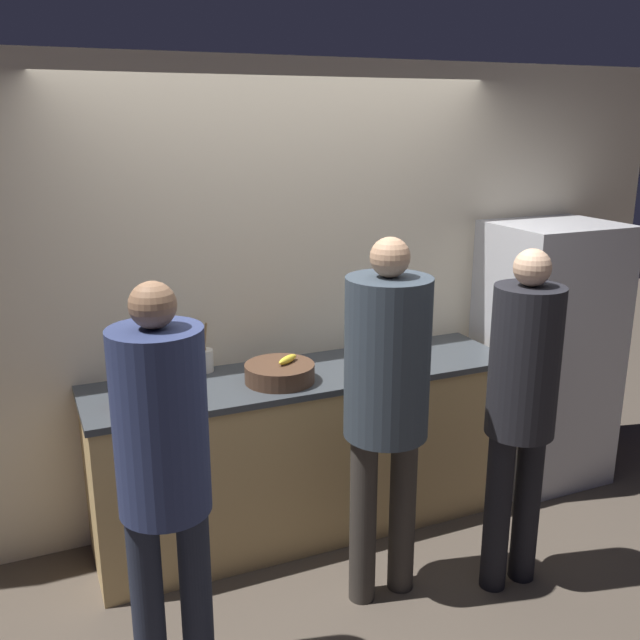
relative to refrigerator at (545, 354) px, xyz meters
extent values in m
plane|color=#4C4238|center=(-1.64, -0.33, -0.84)|extent=(14.00, 14.00, 0.00)
cube|color=beige|center=(-1.64, 0.34, 0.46)|extent=(5.20, 0.06, 2.60)
cube|color=tan|center=(-1.64, 0.03, -0.38)|extent=(2.35, 0.62, 0.91)
cube|color=#383D42|center=(-1.64, 0.03, 0.09)|extent=(2.38, 0.65, 0.03)
cube|color=#B7B7BC|center=(0.00, 0.00, 0.00)|extent=(0.74, 0.64, 1.67)
cylinder|color=#99999E|center=(-0.22, -0.34, 0.08)|extent=(0.02, 0.02, 0.59)
cylinder|color=#232838|center=(-2.70, -0.89, -0.42)|extent=(0.13, 0.13, 0.83)
cylinder|color=#232838|center=(-2.50, -0.89, -0.42)|extent=(0.13, 0.13, 0.83)
cylinder|color=navy|center=(-2.60, -0.89, 0.36)|extent=(0.35, 0.35, 0.73)
sphere|color=#936B4C|center=(-2.60, -0.89, 0.81)|extent=(0.17, 0.17, 0.17)
cylinder|color=#38332D|center=(-1.64, -0.69, -0.41)|extent=(0.13, 0.13, 0.86)
cylinder|color=#38332D|center=(-1.42, -0.69, -0.41)|extent=(0.13, 0.13, 0.86)
cylinder|color=#333D47|center=(-1.53, -0.69, 0.40)|extent=(0.39, 0.39, 0.75)
sphere|color=tan|center=(-1.53, -0.69, 0.87)|extent=(0.18, 0.18, 0.18)
cylinder|color=black|center=(-0.99, -0.87, -0.42)|extent=(0.13, 0.13, 0.83)
cylinder|color=black|center=(-0.81, -0.87, -0.42)|extent=(0.13, 0.13, 0.83)
cylinder|color=black|center=(-0.90, -0.87, 0.35)|extent=(0.33, 0.33, 0.72)
sphere|color=#DBAD89|center=(-0.90, -0.87, 0.80)|extent=(0.17, 0.17, 0.17)
cylinder|color=#4C3323|center=(-1.82, -0.06, 0.16)|extent=(0.37, 0.37, 0.10)
ellipsoid|color=yellow|center=(-1.77, -0.06, 0.23)|extent=(0.15, 0.12, 0.04)
cylinder|color=silver|center=(-2.14, 0.26, 0.17)|extent=(0.10, 0.10, 0.12)
cylinder|color=#99754C|center=(-2.16, 0.26, 0.27)|extent=(0.01, 0.05, 0.23)
cylinder|color=#99754C|center=(-2.14, 0.26, 0.27)|extent=(0.03, 0.04, 0.23)
cylinder|color=#99754C|center=(-2.14, 0.25, 0.27)|extent=(0.05, 0.01, 0.23)
cylinder|color=#333338|center=(-2.56, 0.05, 0.19)|extent=(0.08, 0.08, 0.17)
cylinder|color=#333338|center=(-2.56, 0.05, 0.30)|extent=(0.03, 0.03, 0.05)
cylinder|color=black|center=(-2.56, 0.05, 0.34)|extent=(0.04, 0.04, 0.02)
cylinder|color=silver|center=(-0.90, 0.17, 0.20)|extent=(0.07, 0.07, 0.18)
cylinder|color=silver|center=(-0.90, 0.17, 0.32)|extent=(0.03, 0.03, 0.06)
cylinder|color=black|center=(-0.90, 0.17, 0.36)|extent=(0.03, 0.03, 0.02)
cylinder|color=#A33D33|center=(-2.65, -0.08, 0.16)|extent=(0.10, 0.10, 0.10)
camera|label=1|loc=(-3.03, -3.37, 1.46)|focal=40.00mm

